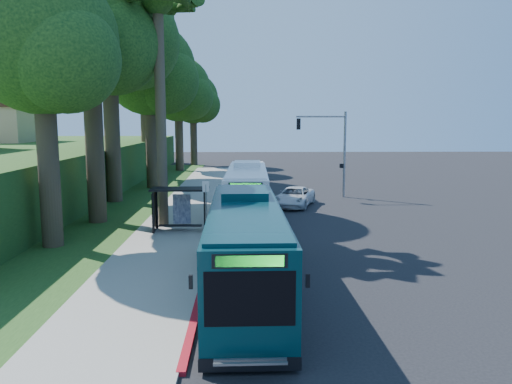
{
  "coord_description": "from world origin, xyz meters",
  "views": [
    {
      "loc": [
        -3.41,
        -30.59,
        6.28
      ],
      "look_at": [
        -2.66,
        1.0,
        1.74
      ],
      "focal_mm": 35.0,
      "sensor_mm": 36.0,
      "label": 1
    }
  ],
  "objects_px": {
    "bus_shelter": "(176,201)",
    "teal_bus": "(245,246)",
    "pickup": "(294,197)",
    "white_bus": "(247,192)"
  },
  "relations": [
    {
      "from": "bus_shelter",
      "to": "teal_bus",
      "type": "relative_size",
      "value": 0.27
    },
    {
      "from": "teal_bus",
      "to": "white_bus",
      "type": "bearing_deg",
      "value": 88.6
    },
    {
      "from": "bus_shelter",
      "to": "teal_bus",
      "type": "xyz_separation_m",
      "value": [
        3.88,
        -10.03,
        -0.06
      ]
    },
    {
      "from": "pickup",
      "to": "teal_bus",
      "type": "bearing_deg",
      "value": -82.69
    },
    {
      "from": "bus_shelter",
      "to": "pickup",
      "type": "bearing_deg",
      "value": 48.5
    },
    {
      "from": "bus_shelter",
      "to": "white_bus",
      "type": "bearing_deg",
      "value": 45.99
    },
    {
      "from": "teal_bus",
      "to": "pickup",
      "type": "height_order",
      "value": "teal_bus"
    },
    {
      "from": "teal_bus",
      "to": "bus_shelter",
      "type": "bearing_deg",
      "value": 110.31
    },
    {
      "from": "pickup",
      "to": "bus_shelter",
      "type": "bearing_deg",
      "value": -113.07
    },
    {
      "from": "bus_shelter",
      "to": "white_bus",
      "type": "xyz_separation_m",
      "value": [
        4.02,
        4.16,
        -0.09
      ]
    }
  ]
}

